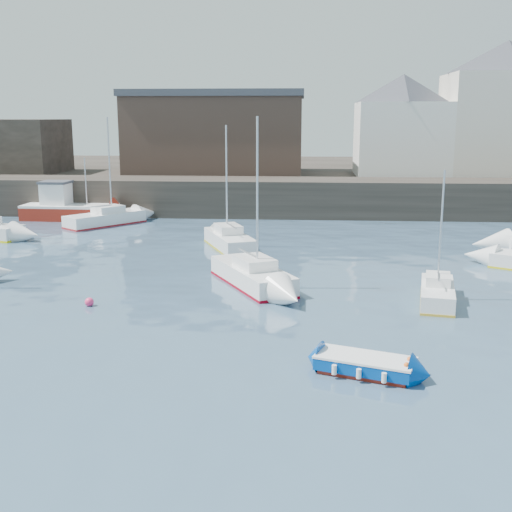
# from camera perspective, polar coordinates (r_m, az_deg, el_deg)

# --- Properties ---
(water) EXTENTS (220.00, 220.00, 0.00)m
(water) POSITION_cam_1_polar(r_m,az_deg,el_deg) (19.95, -2.55, -11.63)
(water) COLOR #2D4760
(water) RESTS_ON ground
(quay_wall) EXTENTS (90.00, 5.00, 3.00)m
(quay_wall) POSITION_cam_1_polar(r_m,az_deg,el_deg) (53.55, 1.79, 5.25)
(quay_wall) COLOR #28231E
(quay_wall) RESTS_ON ground
(land_strip) EXTENTS (90.00, 32.00, 2.80)m
(land_strip) POSITION_cam_1_polar(r_m,az_deg,el_deg) (71.45, 2.40, 6.94)
(land_strip) COLOR #28231E
(land_strip) RESTS_ON ground
(bldg_east_a) EXTENTS (13.36, 13.36, 11.80)m
(bldg_east_a) POSITION_cam_1_polar(r_m,az_deg,el_deg) (62.69, 21.16, 12.17)
(bldg_east_a) COLOR beige
(bldg_east_a) RESTS_ON land_strip
(bldg_east_d) EXTENTS (11.14, 11.14, 8.95)m
(bldg_east_d) POSITION_cam_1_polar(r_m,az_deg,el_deg) (60.25, 12.82, 11.33)
(bldg_east_d) COLOR white
(bldg_east_d) RESTS_ON land_strip
(warehouse) EXTENTS (16.40, 10.40, 7.60)m
(warehouse) POSITION_cam_1_polar(r_m,az_deg,el_deg) (61.67, -3.54, 10.93)
(warehouse) COLOR #3D2D26
(warehouse) RESTS_ON land_strip
(blue_dinghy) EXTENTS (3.39, 2.31, 0.60)m
(blue_dinghy) POSITION_cam_1_polar(r_m,az_deg,el_deg) (21.07, 9.66, -9.48)
(blue_dinghy) COLOR maroon
(blue_dinghy) RESTS_ON ground
(fishing_boat) EXTENTS (7.51, 3.04, 4.92)m
(fishing_boat) POSITION_cam_1_polar(r_m,az_deg,el_deg) (53.51, -16.42, 4.15)
(fishing_boat) COLOR maroon
(fishing_boat) RESTS_ON ground
(sailboat_b) EXTENTS (4.73, 6.50, 8.10)m
(sailboat_b) POSITION_cam_1_polar(r_m,az_deg,el_deg) (31.29, -0.33, -1.67)
(sailboat_b) COLOR white
(sailboat_b) RESTS_ON ground
(sailboat_c) EXTENTS (2.21, 4.61, 5.83)m
(sailboat_c) POSITION_cam_1_polar(r_m,az_deg,el_deg) (29.58, 15.82, -3.14)
(sailboat_c) COLOR white
(sailboat_c) RESTS_ON ground
(sailboat_f) EXTENTS (3.94, 6.09, 7.56)m
(sailboat_f) POSITION_cam_1_polar(r_m,az_deg,el_deg) (40.02, -2.38, 1.42)
(sailboat_f) COLOR white
(sailboat_f) RESTS_ON ground
(sailboat_h) EXTENTS (5.48, 6.11, 8.03)m
(sailboat_h) POSITION_cam_1_polar(r_m,az_deg,el_deg) (50.00, -13.23, 3.29)
(sailboat_h) COLOR white
(sailboat_h) RESTS_ON ground
(buoy_near) EXTENTS (0.39, 0.39, 0.39)m
(buoy_near) POSITION_cam_1_polar(r_m,az_deg,el_deg) (28.97, -14.58, -4.31)
(buoy_near) COLOR #FF326F
(buoy_near) RESTS_ON ground
(buoy_far) EXTENTS (0.42, 0.42, 0.42)m
(buoy_far) POSITION_cam_1_polar(r_m,az_deg,el_deg) (35.35, -1.92, -0.92)
(buoy_far) COLOR #FF326F
(buoy_far) RESTS_ON ground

